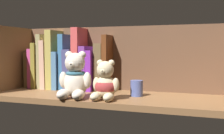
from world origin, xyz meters
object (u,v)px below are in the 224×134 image
at_px(book_8, 74,69).
at_px(book_12, 101,67).
at_px(book_4, 51,64).
at_px(book_13, 108,63).
at_px(book_2, 42,65).
at_px(book_7, 67,62).
at_px(book_1, 38,68).
at_px(book_6, 62,70).
at_px(book_10, 88,68).
at_px(book_11, 94,70).
at_px(teddy_bear_larger, 75,78).
at_px(book_9, 81,59).
at_px(book_0, 33,69).
at_px(pillar_candle, 137,88).
at_px(teddy_bear_smaller, 105,84).
at_px(book_3, 46,61).
at_px(book_5, 56,59).

xyz_separation_m(book_8, book_12, (0.12, 0.00, 0.01)).
height_order(book_4, book_13, book_13).
height_order(book_2, book_7, book_7).
distance_m(book_1, book_13, 0.33).
bearing_deg(book_6, book_2, 180.00).
distance_m(book_4, book_10, 0.17).
distance_m(book_2, book_10, 0.22).
distance_m(book_11, teddy_bear_larger, 0.19).
height_order(book_9, book_13, book_9).
bearing_deg(book_10, book_8, 180.00).
relative_size(book_0, book_1, 0.96).
relative_size(book_6, book_11, 0.97).
bearing_deg(book_12, book_13, 0.00).
height_order(book_1, book_9, book_9).
bearing_deg(teddy_bear_larger, pillar_candle, 28.68).
relative_size(book_0, book_4, 0.79).
xyz_separation_m(book_0, book_4, (0.09, 0.00, 0.02)).
distance_m(book_11, teddy_bear_smaller, 0.23).
distance_m(book_7, book_12, 0.15).
bearing_deg(book_0, book_11, 0.00).
xyz_separation_m(book_1, book_9, (0.21, 0.00, 0.04)).
xyz_separation_m(book_2, book_10, (0.22, 0.00, -0.01)).
distance_m(book_12, teddy_bear_smaller, 0.22).
distance_m(book_6, book_8, 0.06).
relative_size(book_3, book_9, 0.90).
relative_size(book_9, teddy_bear_smaller, 1.91).
height_order(book_8, book_13, book_13).
xyz_separation_m(book_5, book_13, (0.23, 0.00, -0.01)).
xyz_separation_m(book_8, book_9, (0.03, 0.00, 0.04)).
xyz_separation_m(book_4, book_6, (0.05, 0.00, -0.02)).
distance_m(book_4, book_8, 0.11).
xyz_separation_m(book_1, teddy_bear_larger, (0.28, -0.19, -0.02)).
xyz_separation_m(book_2, teddy_bear_larger, (0.26, -0.19, -0.03)).
relative_size(book_4, book_13, 0.91).
bearing_deg(book_11, book_7, 180.00).
relative_size(book_9, book_10, 1.42).
bearing_deg(teddy_bear_smaller, book_3, 151.01).
height_order(teddy_bear_larger, teddy_bear_smaller, teddy_bear_larger).
bearing_deg(book_3, book_10, 0.00).
relative_size(teddy_bear_larger, teddy_bear_smaller, 1.21).
height_order(book_6, book_7, book_7).
bearing_deg(book_2, book_7, 0.00).
bearing_deg(book_13, book_5, 180.00).
bearing_deg(book_7, teddy_bear_smaller, -38.19).
height_order(book_2, teddy_bear_larger, book_2).
bearing_deg(book_8, book_12, 0.00).
xyz_separation_m(book_8, teddy_bear_larger, (0.10, -0.19, -0.01)).
bearing_deg(book_0, book_2, 0.00).
relative_size(book_6, teddy_bear_smaller, 1.19).
distance_m(book_8, book_13, 0.15).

